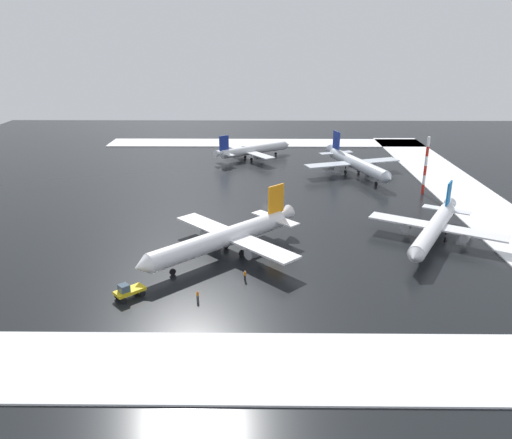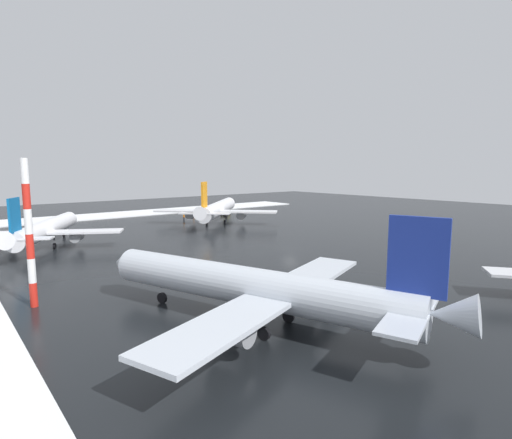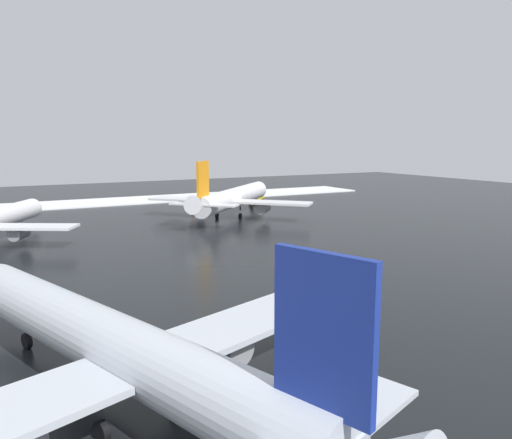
{
  "view_description": "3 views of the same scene",
  "coord_description": "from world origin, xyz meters",
  "px_view_note": "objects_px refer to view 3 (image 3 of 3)",
  "views": [
    {
      "loc": [
        -117.6,
        1.69,
        37.91
      ],
      "look_at": [
        -23.29,
        2.66,
        2.98
      ],
      "focal_mm": 35.0,
      "sensor_mm": 36.0,
      "label": 1
    },
    {
      "loc": [
        47.65,
        -46.69,
        13.65
      ],
      "look_at": [
        -20.38,
        9.21,
        2.24
      ],
      "focal_mm": 28.0,
      "sensor_mm": 36.0,
      "label": 2
    },
    {
      "loc": [
        46.87,
        -30.79,
        14.0
      ],
      "look_at": [
        -16.1,
        3.28,
        2.5
      ],
      "focal_mm": 35.0,
      "sensor_mm": 36.0,
      "label": 3
    }
  ],
  "objects_px": {
    "ground_crew_mid_apron": "(211,201)",
    "ground_crew_by_nose_gear": "(193,207)",
    "airplane_parked_starboard": "(115,346)",
    "pushback_tug": "(257,197)",
    "airplane_far_rear": "(233,198)"
  },
  "relations": [
    {
      "from": "ground_crew_mid_apron",
      "to": "ground_crew_by_nose_gear",
      "type": "distance_m",
      "value": 9.81
    },
    {
      "from": "pushback_tug",
      "to": "ground_crew_mid_apron",
      "type": "height_order",
      "value": "pushback_tug"
    },
    {
      "from": "airplane_far_rear",
      "to": "ground_crew_by_nose_gear",
      "type": "xyz_separation_m",
      "value": [
        -9.73,
        -3.99,
        -2.57
      ]
    },
    {
      "from": "airplane_far_rear",
      "to": "ground_crew_mid_apron",
      "type": "height_order",
      "value": "airplane_far_rear"
    },
    {
      "from": "airplane_parked_starboard",
      "to": "airplane_far_rear",
      "type": "bearing_deg",
      "value": -50.05
    },
    {
      "from": "airplane_parked_starboard",
      "to": "pushback_tug",
      "type": "relative_size",
      "value": 7.02
    },
    {
      "from": "airplane_far_rear",
      "to": "ground_crew_by_nose_gear",
      "type": "distance_m",
      "value": 10.83
    },
    {
      "from": "ground_crew_mid_apron",
      "to": "ground_crew_by_nose_gear",
      "type": "xyz_separation_m",
      "value": [
        6.9,
        -6.97,
        0.0
      ]
    },
    {
      "from": "airplane_far_rear",
      "to": "ground_crew_mid_apron",
      "type": "relative_size",
      "value": 16.66
    },
    {
      "from": "pushback_tug",
      "to": "ground_crew_mid_apron",
      "type": "xyz_separation_m",
      "value": [
        -0.7,
        -10.7,
        -0.31
      ]
    },
    {
      "from": "airplane_parked_starboard",
      "to": "ground_crew_mid_apron",
      "type": "height_order",
      "value": "airplane_parked_starboard"
    },
    {
      "from": "airplane_parked_starboard",
      "to": "pushback_tug",
      "type": "height_order",
      "value": "airplane_parked_starboard"
    },
    {
      "from": "airplane_parked_starboard",
      "to": "ground_crew_by_nose_gear",
      "type": "xyz_separation_m",
      "value": [
        -65.93,
        29.85,
        -2.47
      ]
    },
    {
      "from": "ground_crew_mid_apron",
      "to": "airplane_parked_starboard",
      "type": "bearing_deg",
      "value": -31.63
    },
    {
      "from": "airplane_parked_starboard",
      "to": "ground_crew_by_nose_gear",
      "type": "height_order",
      "value": "airplane_parked_starboard"
    }
  ]
}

